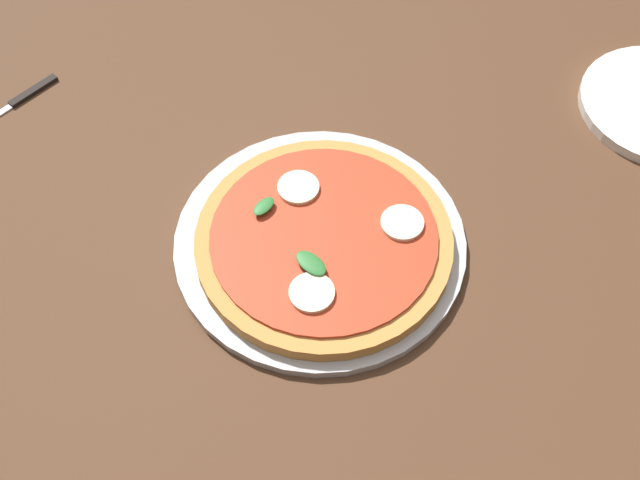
% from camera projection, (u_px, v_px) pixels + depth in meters
% --- Properties ---
extents(ground_plane, '(6.00, 6.00, 0.00)m').
position_uv_depth(ground_plane, '(330.00, 443.00, 1.54)').
color(ground_plane, '#2D2B28').
extents(dining_table, '(1.57, 1.19, 0.77)m').
position_uv_depth(dining_table, '(336.00, 255.00, 0.98)').
color(dining_table, '#4C301E').
rests_on(dining_table, ground_plane).
extents(serving_tray, '(0.34, 0.34, 0.01)m').
position_uv_depth(serving_tray, '(320.00, 242.00, 0.88)').
color(serving_tray, '#B2B2B7').
rests_on(serving_tray, dining_table).
extents(pizza, '(0.29, 0.29, 0.03)m').
position_uv_depth(pizza, '(324.00, 240.00, 0.86)').
color(pizza, '#C6843F').
rests_on(pizza, serving_tray).
extents(knife, '(0.14, 0.11, 0.01)m').
position_uv_depth(knife, '(17.00, 102.00, 1.02)').
color(knife, black).
rests_on(knife, dining_table).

